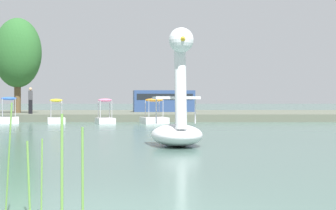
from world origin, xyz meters
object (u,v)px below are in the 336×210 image
at_px(pedal_boat_yellow, 56,116).
at_px(pedal_boat_blue, 9,116).
at_px(pedal_boat_orange, 154,116).
at_px(tree_broadleaf_left, 17,53).
at_px(pedal_boat_pink, 105,116).
at_px(parked_van, 164,100).
at_px(swan_boat, 178,119).
at_px(person_on_path, 30,100).

distance_m(pedal_boat_yellow, pedal_boat_blue, 2.85).
xyz_separation_m(pedal_boat_orange, pedal_boat_yellow, (-5.94, 0.17, -0.00)).
height_order(pedal_boat_orange, tree_broadleaf_left, tree_broadleaf_left).
relative_size(pedal_boat_pink, pedal_boat_blue, 0.88).
distance_m(tree_broadleaf_left, parked_van, 12.05).
bearing_deg(tree_broadleaf_left, pedal_boat_orange, -36.40).
height_order(swan_boat, person_on_path, swan_boat).
xyz_separation_m(pedal_boat_pink, pedal_boat_blue, (-5.84, 0.37, 0.01)).
bearing_deg(parked_van, pedal_boat_orange, -93.21).
xyz_separation_m(swan_boat, person_on_path, (-9.27, 22.13, 0.61)).
height_order(swan_boat, parked_van, swan_boat).
height_order(tree_broadleaf_left, parked_van, tree_broadleaf_left).
bearing_deg(parked_van, pedal_boat_yellow, -119.72).
bearing_deg(pedal_boat_yellow, pedal_boat_blue, -179.95).
height_order(pedal_boat_blue, person_on_path, person_on_path).
distance_m(pedal_boat_orange, pedal_boat_yellow, 5.94).
height_order(pedal_boat_pink, parked_van, parked_van).
xyz_separation_m(pedal_boat_orange, tree_broadleaf_left, (-10.06, 7.42, 4.40)).
bearing_deg(pedal_boat_blue, person_on_path, 84.50).
relative_size(pedal_boat_yellow, pedal_boat_blue, 0.88).
xyz_separation_m(swan_boat, tree_broadleaf_left, (-10.93, 25.32, 4.02)).
bearing_deg(pedal_boat_pink, pedal_boat_blue, 176.41).
height_order(swan_boat, pedal_boat_blue, swan_boat).
xyz_separation_m(pedal_boat_orange, pedal_boat_blue, (-8.79, 0.17, 0.01)).
height_order(swan_boat, pedal_boat_pink, swan_boat).
xyz_separation_m(swan_boat, pedal_boat_yellow, (-6.81, 18.07, -0.38)).
distance_m(pedal_boat_pink, tree_broadleaf_left, 11.31).
bearing_deg(parked_van, swan_boat, -89.58).
bearing_deg(pedal_boat_yellow, person_on_path, 121.28).
bearing_deg(parked_van, pedal_boat_pink, -106.82).
height_order(pedal_boat_yellow, parked_van, parked_van).
xyz_separation_m(pedal_boat_orange, pedal_boat_pink, (-2.95, -0.20, -0.00)).
height_order(pedal_boat_pink, pedal_boat_yellow, pedal_boat_pink).
relative_size(pedal_boat_orange, pedal_boat_blue, 1.05).
relative_size(swan_boat, tree_broadleaf_left, 0.49).
height_order(pedal_boat_orange, pedal_boat_blue, pedal_boat_blue).
bearing_deg(pedal_boat_orange, pedal_boat_blue, 178.92).
bearing_deg(swan_boat, pedal_boat_yellow, 110.65).
xyz_separation_m(pedal_boat_yellow, pedal_boat_blue, (-2.85, -0.00, 0.01)).
relative_size(pedal_boat_pink, tree_broadleaf_left, 0.30).
bearing_deg(pedal_boat_orange, parked_van, 86.79).
distance_m(pedal_boat_pink, pedal_boat_blue, 5.86).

